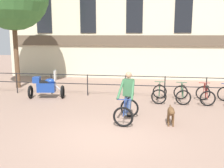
# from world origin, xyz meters

# --- Properties ---
(ground_plane) EXTENTS (60.00, 60.00, 0.00)m
(ground_plane) POSITION_xyz_m (0.00, 0.00, 0.00)
(ground_plane) COLOR #8E7060
(canal_railing) EXTENTS (15.05, 0.05, 1.05)m
(canal_railing) POSITION_xyz_m (-0.00, 5.20, 0.71)
(canal_railing) COLOR black
(canal_railing) RESTS_ON ground_plane
(cyclist_with_bike) EXTENTS (0.79, 1.23, 1.70)m
(cyclist_with_bike) POSITION_xyz_m (0.45, 1.61, 0.76)
(cyclist_with_bike) COLOR black
(cyclist_with_bike) RESTS_ON ground_plane
(dog) EXTENTS (0.23, 1.01, 0.64)m
(dog) POSITION_xyz_m (1.92, 1.33, 0.45)
(dog) COLOR brown
(dog) RESTS_ON ground_plane
(parked_motorcycle) EXTENTS (1.71, 0.88, 1.35)m
(parked_motorcycle) POSITION_xyz_m (-3.66, 4.30, 0.56)
(parked_motorcycle) COLOR black
(parked_motorcycle) RESTS_ON ground_plane
(parked_bicycle_near_lamp) EXTENTS (0.72, 1.15, 0.86)m
(parked_bicycle_near_lamp) POSITION_xyz_m (1.61, 4.54, 0.36)
(parked_bicycle_near_lamp) COLOR black
(parked_bicycle_near_lamp) RESTS_ON ground_plane
(parked_bicycle_mid_left) EXTENTS (0.66, 1.11, 0.86)m
(parked_bicycle_mid_left) POSITION_xyz_m (2.61, 4.54, 0.36)
(parked_bicycle_mid_left) COLOR black
(parked_bicycle_mid_left) RESTS_ON ground_plane
(parked_bicycle_mid_right) EXTENTS (0.66, 1.11, 0.86)m
(parked_bicycle_mid_right) POSITION_xyz_m (3.61, 4.54, 0.36)
(parked_bicycle_mid_right) COLOR black
(parked_bicycle_mid_right) RESTS_ON ground_plane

